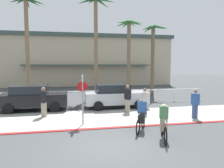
{
  "coord_description": "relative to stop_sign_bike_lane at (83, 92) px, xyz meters",
  "views": [
    {
      "loc": [
        -1.33,
        -7.59,
        3.09
      ],
      "look_at": [
        1.32,
        6.0,
        1.79
      ],
      "focal_mm": 33.58,
      "sensor_mm": 36.0,
      "label": 1
    }
  ],
  "objects": [
    {
      "name": "ground_plane",
      "position": [
        0.78,
        6.98,
        -1.68
      ],
      "size": [
        80.0,
        80.0,
        0.0
      ],
      "primitive_type": "plane",
      "color": "#424447"
    },
    {
      "name": "sidewalk_strip",
      "position": [
        0.78,
        1.18,
        -1.67
      ],
      "size": [
        44.0,
        4.0,
        0.02
      ],
      "primitive_type": "cube",
      "color": "#ADAAA0",
      "rests_on": "ground"
    },
    {
      "name": "curb_paint",
      "position": [
        0.78,
        -0.82,
        -1.66
      ],
      "size": [
        44.0,
        0.24,
        0.03
      ],
      "primitive_type": "cube",
      "color": "maroon",
      "rests_on": "ground"
    },
    {
      "name": "building_backdrop",
      "position": [
        1.79,
        24.81,
        2.05
      ],
      "size": [
        25.65,
        13.08,
        7.43
      ],
      "color": "#BCAD8E",
      "rests_on": "ground"
    },
    {
      "name": "rail_fence",
      "position": [
        0.78,
        5.48,
        -0.84
      ],
      "size": [
        19.1,
        0.08,
        1.04
      ],
      "color": "white",
      "rests_on": "ground"
    },
    {
      "name": "stop_sign_bike_lane",
      "position": [
        0.0,
        0.0,
        0.0
      ],
      "size": [
        0.52,
        0.56,
        2.56
      ],
      "color": "gray",
      "rests_on": "ground"
    },
    {
      "name": "palm_tree_1",
      "position": [
        -4.41,
        9.84,
        5.1
      ],
      "size": [
        3.19,
        3.15,
        9.17
      ],
      "color": "#846B4C",
      "rests_on": "ground"
    },
    {
      "name": "palm_tree_2",
      "position": [
        1.8,
        9.4,
        5.41
      ],
      "size": [
        3.71,
        3.22,
        9.38
      ],
      "color": "#846B4C",
      "rests_on": "ground"
    },
    {
      "name": "palm_tree_3",
      "position": [
        5.04,
        9.37,
        3.82
      ],
      "size": [
        2.85,
        3.32,
        7.4
      ],
      "color": "#756047",
      "rests_on": "ground"
    },
    {
      "name": "palm_tree_4",
      "position": [
        7.57,
        9.4,
        3.46
      ],
      "size": [
        2.73,
        3.22,
        7.05
      ],
      "color": "brown",
      "rests_on": "ground"
    },
    {
      "name": "car_black_1",
      "position": [
        -3.11,
        4.08,
        -0.81
      ],
      "size": [
        4.4,
        2.02,
        1.69
      ],
      "color": "black",
      "rests_on": "ground"
    },
    {
      "name": "car_silver_2",
      "position": [
        2.53,
        3.87,
        -0.81
      ],
      "size": [
        4.4,
        2.02,
        1.69
      ],
      "color": "#B2B7BC",
      "rests_on": "ground"
    },
    {
      "name": "cyclist_red_0",
      "position": [
        3.17,
        -2.73,
        -0.98
      ],
      "size": [
        0.62,
        1.75,
        1.5
      ],
      "color": "black",
      "rests_on": "ground"
    },
    {
      "name": "cyclist_black_1",
      "position": [
        2.63,
        -1.45,
        -0.98
      ],
      "size": [
        0.99,
        1.59,
        1.5
      ],
      "color": "black",
      "rests_on": "ground"
    },
    {
      "name": "pedestrian_0",
      "position": [
        -2.17,
        2.08,
        -0.85
      ],
      "size": [
        0.36,
        0.43,
        1.77
      ],
      "color": "gray",
      "rests_on": "ground"
    },
    {
      "name": "pedestrian_1",
      "position": [
        6.37,
        0.05,
        -0.9
      ],
      "size": [
        0.43,
        0.48,
        1.69
      ],
      "color": "#384C7A",
      "rests_on": "ground"
    },
    {
      "name": "pedestrian_2",
      "position": [
        2.97,
        2.23,
        -0.85
      ],
      "size": [
        0.41,
        0.47,
        1.78
      ],
      "color": "gray",
      "rests_on": "ground"
    },
    {
      "name": "pedestrian_3",
      "position": [
        3.89,
        1.56,
        -0.93
      ],
      "size": [
        0.38,
        0.44,
        1.63
      ],
      "color": "#384C7A",
      "rests_on": "ground"
    }
  ]
}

